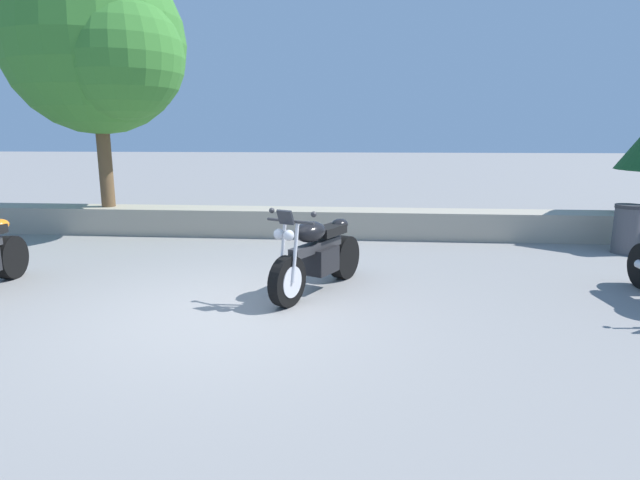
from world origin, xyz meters
name	(u,v)px	position (x,y,z in m)	size (l,w,h in m)	color
ground_plane	(219,314)	(0.00, 0.00, 0.00)	(120.00, 120.00, 0.00)	gray
stone_wall	(284,222)	(0.00, 4.80, 0.28)	(36.00, 0.80, 0.55)	#A89E89
motorcycle_black_centre	(317,256)	(1.05, 0.99, 0.49)	(1.11, 1.92, 1.18)	black
leafy_tree_far_left	(101,47)	(-3.60, 4.70, 3.75)	(3.75, 3.57, 5.07)	brown
trash_bin	(627,229)	(6.22, 3.68, 0.43)	(0.46, 0.46, 0.86)	#4C4C51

